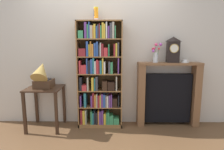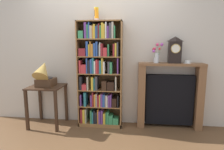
% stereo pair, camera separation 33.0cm
% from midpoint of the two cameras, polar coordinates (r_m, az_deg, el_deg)
% --- Properties ---
extents(ground_plane, '(7.70, 6.40, 0.02)m').
position_cam_midpoint_polar(ground_plane, '(3.46, -6.49, -15.85)').
color(ground_plane, brown).
extents(wall_back, '(4.70, 0.08, 2.63)m').
position_cam_midpoint_polar(wall_back, '(3.45, -3.96, 7.02)').
color(wall_back, beige).
rests_on(wall_back, ground).
extents(bookshelf, '(0.76, 0.29, 1.83)m').
position_cam_midpoint_polar(bookshelf, '(3.32, -6.65, -0.69)').
color(bookshelf, olive).
rests_on(bookshelf, ground).
extents(cup_stack, '(0.08, 0.08, 0.22)m').
position_cam_midpoint_polar(cup_stack, '(3.35, -7.75, 17.65)').
color(cup_stack, red).
rests_on(cup_stack, bookshelf).
extents(side_table_left, '(0.58, 0.54, 0.72)m').
position_cam_midpoint_polar(side_table_left, '(3.53, -22.00, -6.22)').
color(side_table_left, '#382316').
rests_on(side_table_left, ground).
extents(gramophone, '(0.29, 0.44, 0.50)m').
position_cam_midpoint_polar(gramophone, '(3.39, -22.83, -0.11)').
color(gramophone, '#472D1C').
rests_on(gramophone, side_table_left).
extents(fireplace_mantel, '(1.09, 0.23, 1.14)m').
position_cam_midpoint_polar(fireplace_mantel, '(3.51, 13.81, -5.78)').
color(fireplace_mantel, brown).
rests_on(fireplace_mantel, ground).
extents(mantel_clock, '(0.20, 0.13, 0.44)m').
position_cam_midpoint_polar(mantel_clock, '(3.38, 15.15, 7.32)').
color(mantel_clock, black).
rests_on(mantel_clock, fireplace_mantel).
extents(flower_vase, '(0.19, 0.16, 0.33)m').
position_cam_midpoint_polar(flower_vase, '(3.33, 10.16, 6.16)').
color(flower_vase, silver).
rests_on(flower_vase, fireplace_mantel).
extents(teacup_with_saucer, '(0.13, 0.13, 0.05)m').
position_cam_midpoint_polar(teacup_with_saucer, '(3.46, 18.45, 3.93)').
color(teacup_with_saucer, white).
rests_on(teacup_with_saucer, fireplace_mantel).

